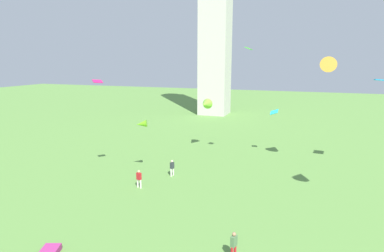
{
  "coord_description": "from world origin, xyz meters",
  "views": [
    {
      "loc": [
        6.83,
        -8.79,
        11.61
      ],
      "look_at": [
        -1.74,
        15.05,
        6.44
      ],
      "focal_mm": 30.19,
      "sensor_mm": 36.0,
      "label": 1
    }
  ],
  "objects": [
    {
      "name": "kite_flying_1",
      "position": [
        8.48,
        26.79,
        10.88
      ],
      "size": [
        1.72,
        2.7,
        2.22
      ],
      "rotation": [
        0.0,
        0.0,
        3.19
      ],
      "color": "#B58021"
    },
    {
      "name": "person_2",
      "position": [
        3.31,
        8.32,
        0.97
      ],
      "size": [
        0.38,
        0.51,
        1.71
      ],
      "rotation": [
        0.0,
        0.0,
        4.41
      ],
      "color": "red",
      "rests_on": "ground_plane"
    },
    {
      "name": "kite_flying_5",
      "position": [
        3.16,
        30.86,
        5.48
      ],
      "size": [
        0.95,
        0.88,
        0.77
      ],
      "rotation": [
        0.0,
        0.0,
        2.85
      ],
      "color": "#27D4DD"
    },
    {
      "name": "person_1",
      "position": [
        -7.31,
        16.07,
        0.97
      ],
      "size": [
        0.52,
        0.36,
        1.71
      ],
      "rotation": [
        0.0,
        0.0,
        2.88
      ],
      "color": "silver",
      "rests_on": "ground_plane"
    },
    {
      "name": "kite_flying_0",
      "position": [
        -8.71,
        19.43,
        5.33
      ],
      "size": [
        1.28,
        1.04,
        0.86
      ],
      "rotation": [
        0.0,
        0.0,
        5.03
      ],
      "color": "#6CC11F"
    },
    {
      "name": "kite_flying_7",
      "position": [
        0.79,
        25.23,
        12.81
      ],
      "size": [
        0.7,
        0.99,
        0.33
      ],
      "rotation": [
        0.0,
        0.0,
        4.6
      ],
      "color": "#37D11A"
    },
    {
      "name": "person_0",
      "position": [
        -5.68,
        20.02,
        0.95
      ],
      "size": [
        0.35,
        0.51,
        1.68
      ],
      "rotation": [
        0.0,
        0.0,
        4.47
      ],
      "color": "silver",
      "rests_on": "ground_plane"
    },
    {
      "name": "kite_flying_3",
      "position": [
        13.57,
        27.79,
        9.7
      ],
      "size": [
        1.26,
        1.74,
        0.26
      ],
      "rotation": [
        0.0,
        0.0,
        4.65
      ],
      "color": "#1B98EF"
    },
    {
      "name": "kite_flying_4",
      "position": [
        -5.25,
        29.82,
        6.15
      ],
      "size": [
        1.34,
        1.9,
        1.37
      ],
      "rotation": [
        0.0,
        0.0,
        6.27
      ],
      "color": "#80DC36"
    },
    {
      "name": "kite_flying_6",
      "position": [
        -11.87,
        16.95,
        9.68
      ],
      "size": [
        1.0,
        1.08,
        0.35
      ],
      "rotation": [
        0.0,
        0.0,
        4.05
      ],
      "color": "#CA1A65"
    }
  ]
}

